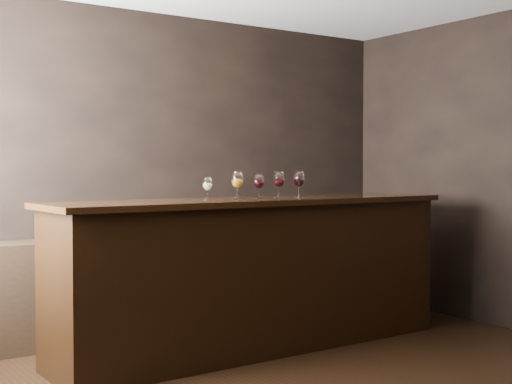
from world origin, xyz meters
TOP-DOWN VIEW (x-y plane):
  - room_shell at (-0.23, 0.11)m, footprint 5.02×4.52m
  - bar_counter at (0.26, 1.05)m, footprint 3.26×0.77m
  - bar_top at (0.26, 1.05)m, footprint 3.37×0.85m
  - back_bar_shelf at (-0.67, 2.03)m, footprint 2.34×0.40m
  - glass_white at (-0.16, 1.08)m, footprint 0.07×0.07m
  - glass_amber at (0.07, 1.02)m, footprint 0.09×0.09m
  - glass_red_a at (0.27, 1.02)m, footprint 0.08×0.08m
  - glass_red_b at (0.48, 1.05)m, footprint 0.09×0.09m
  - glass_red_c at (0.69, 1.06)m, footprint 0.09×0.09m

SIDE VIEW (x-z plane):
  - back_bar_shelf at x=-0.67m, z-range 0.00..0.84m
  - bar_counter at x=0.26m, z-range 0.00..1.14m
  - bar_top at x=0.26m, z-range 1.14..1.18m
  - glass_white at x=-0.16m, z-range 1.21..1.38m
  - glass_red_a at x=0.27m, z-range 1.21..1.41m
  - glass_red_b at x=0.48m, z-range 1.22..1.43m
  - glass_amber at x=0.07m, z-range 1.22..1.43m
  - glass_red_c at x=0.69m, z-range 1.22..1.43m
  - room_shell at x=-0.23m, z-range 0.40..3.21m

